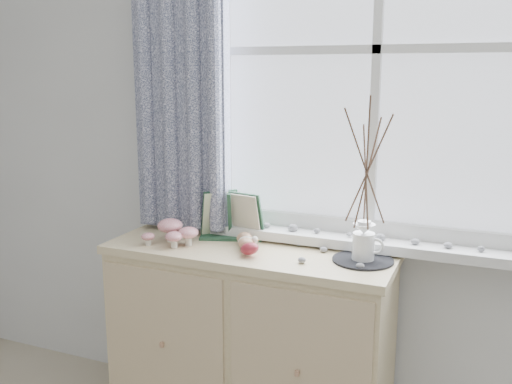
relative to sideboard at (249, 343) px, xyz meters
The scene contains 8 objects.
sideboard is the anchor object (origin of this frame).
botanical_book 0.55m from the sideboard, 151.53° to the left, with size 0.31×0.13×0.22m, color #20432D, non-canonical shape.
toadstool_cluster 0.58m from the sideboard, 167.76° to the right, with size 0.23×0.16×0.10m.
wooden_eggs 0.46m from the sideboard, 82.01° to the right, with size 0.14×0.18×0.08m.
songbird_figurine 0.45m from the sideboard, 94.56° to the right, with size 0.11×0.05×0.06m, color white, non-canonical shape.
crocheted_doily 0.64m from the sideboard, ahead, with size 0.24×0.24×0.01m, color black.
twig_pitcher 0.92m from the sideboard, ahead, with size 0.24×0.24×0.64m.
sideboard_pebbles 0.53m from the sideboard, ahead, with size 0.33×0.23×0.02m.
Camera 1 is at (0.75, -0.32, 1.57)m, focal length 40.00 mm.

